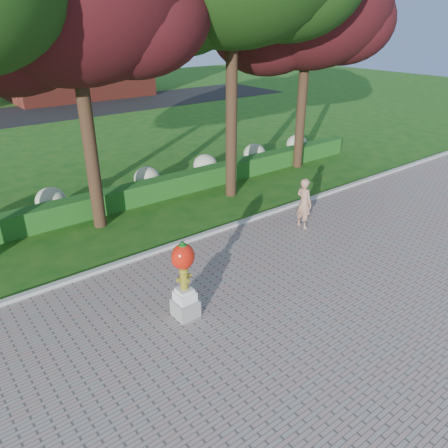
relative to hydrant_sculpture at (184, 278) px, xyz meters
The scene contains 10 objects.
ground 2.73m from the hydrant_sculpture, ahead, with size 100.00×100.00×0.00m, color #154D13.
walkway 4.65m from the hydrant_sculpture, 56.68° to the right, with size 40.00×14.00×0.04m, color gray.
curb 4.20m from the hydrant_sculpture, 52.39° to the left, with size 40.00×0.18×0.15m, color #ADADA5.
lawn_hedge 7.67m from the hydrant_sculpture, 71.03° to the left, with size 24.00×0.70×0.80m, color #1E4C15.
hydrangea_row 8.79m from the hydrant_sculpture, 69.62° to the left, with size 20.10×1.10×0.99m.
street 28.35m from the hydrant_sculpture, 84.97° to the left, with size 50.00×8.00×0.02m, color black.
building_right 35.85m from the hydrant_sculpture, 72.97° to the left, with size 12.00×8.00×6.40m, color maroon.
tree_far_right 14.11m from the hydrant_sculpture, 31.99° to the left, with size 7.88×6.72×10.21m.
hydrant_sculpture is the anchor object (origin of this frame).
woman 6.23m from the hydrant_sculpture, 16.13° to the left, with size 0.65×0.42×1.77m, color #A97860.
Camera 1 is at (-7.08, -7.68, 6.64)m, focal length 35.00 mm.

